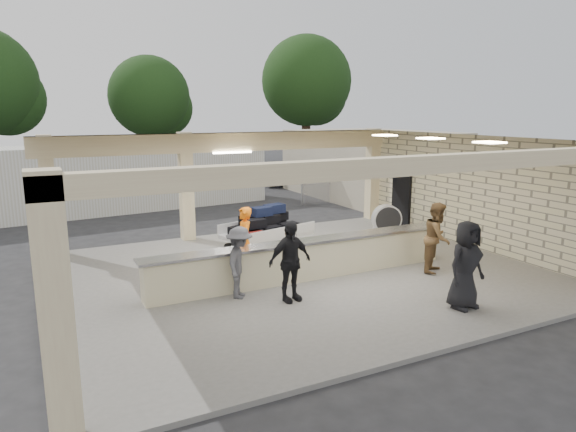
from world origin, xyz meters
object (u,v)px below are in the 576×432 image
drum_fan (387,219)px  car_white_b (379,174)px  luggage_cart (265,229)px  passenger_d (466,265)px  baggage_counter (306,259)px  car_white_a (330,174)px  passenger_c (240,263)px  car_dark (299,176)px  passenger_b (290,261)px  baggage_handler (244,242)px  passenger_a (437,237)px  container_white (119,177)px

drum_fan → car_white_b: 12.84m
luggage_cart → passenger_d: (2.05, -5.67, 0.18)m
baggage_counter → car_white_a: (9.27, 14.00, 0.12)m
passenger_c → drum_fan: bearing=-28.6°
passenger_c → passenger_d: 4.83m
car_dark → passenger_b: bearing=-179.5°
luggage_cart → car_white_b: luggage_cart is taller
luggage_cart → passenger_b: (-1.05, -3.64, 0.13)m
drum_fan → car_dark: car_dark is taller
baggage_handler → passenger_a: (4.60, -1.83, 0.02)m
passenger_b → passenger_c: bearing=135.6°
passenger_a → passenger_b: passenger_a is taller
baggage_counter → baggage_handler: size_ratio=4.60×
passenger_a → car_dark: size_ratio=0.48×
luggage_cart → car_white_b: bearing=26.6°
drum_fan → container_white: (-7.02, 9.42, 0.73)m
passenger_b → passenger_d: 3.70m
passenger_a → car_white_b: passenger_a is taller
baggage_counter → container_white: (-2.54, 12.06, 0.81)m
drum_fan → car_dark: 12.35m
baggage_counter → car_white_a: car_white_a is taller
passenger_d → car_white_a: (7.23, 17.21, -0.33)m
passenger_a → baggage_handler: bearing=122.5°
luggage_cart → passenger_d: bearing=-85.2°
passenger_a → car_dark: bearing=39.0°
baggage_handler → container_white: (-1.22, 11.26, 0.41)m
car_white_b → baggage_handler: bearing=118.8°
passenger_d → container_white: container_white is taller
car_white_a → car_dark: 1.82m
container_white → car_white_a: bearing=3.5°
luggage_cart → passenger_b: 3.79m
baggage_counter → passenger_a: 3.46m
luggage_cart → passenger_d: passenger_d is taller
passenger_b → container_white: (-1.48, 13.24, 0.41)m
luggage_cart → passenger_c: (-1.95, -2.96, 0.05)m
passenger_a → car_white_a: bearing=32.5°
passenger_c → car_dark: 17.84m
baggage_handler → car_white_b: size_ratio=0.44×
drum_fan → container_white: 11.78m
car_white_b → luggage_cart: bearing=117.6°
baggage_handler → passenger_b: passenger_b is taller
luggage_cart → passenger_d: size_ratio=1.45×
passenger_c → baggage_counter: bearing=-40.2°
baggage_counter → luggage_cart: luggage_cart is taller
passenger_a → passenger_d: bearing=-155.5°
baggage_handler → car_dark: (8.87, 13.80, -0.36)m
car_white_a → container_white: container_white is taller
car_white_a → passenger_d: bearing=158.5°
passenger_c → car_white_b: 19.45m
passenger_b → car_dark: (8.61, 15.78, -0.36)m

